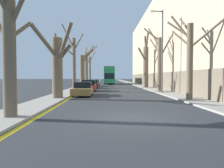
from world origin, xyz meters
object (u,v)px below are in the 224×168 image
object	(u,v)px
street_tree_left_5	(90,69)
lamp_post	(162,48)
parked_car_0	(83,89)
parked_car_2	(92,84)
street_tree_left_0	(9,45)
street_tree_left_4	(87,67)
street_tree_right_1	(159,60)
parked_car_3	(95,83)
street_tree_left_3	(83,69)
parked_car_1	(89,86)
double_decker_bus	(109,74)
street_tree_right_0	(189,56)
street_tree_left_2	(74,61)
street_tree_right_2	(146,64)
street_tree_left_1	(57,64)

from	to	relation	value
street_tree_left_5	lamp_post	distance (m)	29.80
parked_car_0	parked_car_2	distance (m)	12.94
street_tree_left_0	parked_car_0	world-z (taller)	street_tree_left_0
street_tree_left_4	street_tree_right_1	world-z (taller)	street_tree_left_4
street_tree_left_0	parked_car_2	distance (m)	24.24
street_tree_right_1	parked_car_3	size ratio (longest dim) A/B	1.92
street_tree_left_3	parked_car_1	xyz separation A→B (m)	(1.67, -7.48, -2.46)
parked_car_1	street_tree_left_5	bearing A→B (deg)	94.56
street_tree_left_0	double_decker_bus	bearing A→B (deg)	83.44
parked_car_2	parked_car_3	size ratio (longest dim) A/B	0.98
lamp_post	parked_car_2	bearing A→B (deg)	126.55
street_tree_left_0	street_tree_right_0	xyz separation A→B (m)	(10.76, 6.46, 0.21)
parked_car_1	street_tree_left_4	bearing A→B (deg)	96.62
street_tree_left_4	lamp_post	world-z (taller)	lamp_post
street_tree_left_5	parked_car_2	distance (m)	17.10
street_tree_left_2	street_tree_left_3	world-z (taller)	street_tree_left_2
street_tree_left_2	lamp_post	bearing A→B (deg)	-20.13
street_tree_left_2	lamp_post	distance (m)	10.91
street_tree_left_2	street_tree_right_1	xyz separation A→B (m)	(10.65, -1.09, 0.08)
street_tree_right_0	parked_car_1	world-z (taller)	street_tree_right_0
parked_car_0	parked_car_1	distance (m)	6.35
street_tree_left_4	parked_car_3	bearing A→B (deg)	-54.14
street_tree_left_3	street_tree_left_4	distance (m)	7.81
street_tree_left_0	parked_car_3	distance (m)	30.43
parked_car_2	lamp_post	xyz separation A→B (m)	(8.36, -11.27, 4.37)
double_decker_bus	parked_car_3	size ratio (longest dim) A/B	2.64
double_decker_bus	parked_car_0	size ratio (longest dim) A/B	2.47
street_tree_right_1	parked_car_0	world-z (taller)	street_tree_right_1
street_tree_left_5	street_tree_right_2	distance (m)	19.51
street_tree_left_4	double_decker_bus	distance (m)	10.97
street_tree_left_0	parked_car_0	size ratio (longest dim) A/B	1.56
street_tree_left_3	parked_car_3	world-z (taller)	street_tree_left_3
street_tree_left_5	street_tree_right_0	size ratio (longest dim) A/B	1.17
street_tree_left_3	double_decker_bus	distance (m)	18.20
street_tree_left_2	lamp_post	xyz separation A→B (m)	(10.19, -3.73, 1.19)
street_tree_right_2	street_tree_right_0	bearing A→B (deg)	-90.30
street_tree_left_2	parked_car_2	size ratio (longest dim) A/B	2.00
parked_car_3	lamp_post	world-z (taller)	lamp_post
street_tree_left_0	street_tree_left_1	distance (m)	7.89
street_tree_right_0	lamp_post	bearing A→B (deg)	94.22
parked_car_2	street_tree_left_5	bearing A→B (deg)	96.35
street_tree_left_4	double_decker_bus	bearing A→B (deg)	64.29
parked_car_1	lamp_post	world-z (taller)	lamp_post
street_tree_right_0	street_tree_right_1	bearing A→B (deg)	90.00
street_tree_left_4	street_tree_right_1	xyz separation A→B (m)	(10.59, -17.31, 0.11)
street_tree_right_2	parked_car_3	bearing A→B (deg)	146.98
street_tree_right_0	street_tree_right_1	world-z (taller)	street_tree_right_1
street_tree_left_5	parked_car_0	bearing A→B (deg)	-86.41
street_tree_left_2	parked_car_2	distance (m)	8.38
street_tree_right_2	parked_car_3	distance (m)	11.16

